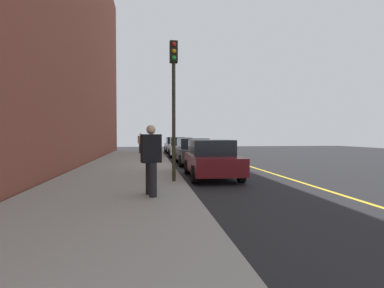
# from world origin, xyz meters

# --- Properties ---
(ground_plane) EXTENTS (56.00, 56.00, 0.00)m
(ground_plane) POSITION_xyz_m (0.00, 0.00, 0.00)
(ground_plane) COLOR black
(sidewalk) EXTENTS (28.00, 4.60, 0.15)m
(sidewalk) POSITION_xyz_m (0.00, -3.30, 0.07)
(sidewalk) COLOR gray
(sidewalk) RESTS_ON ground
(building_facade) EXTENTS (32.00, 0.80, 15.00)m
(building_facade) POSITION_xyz_m (0.00, -6.05, 7.50)
(building_facade) COLOR brown
(building_facade) RESTS_ON ground
(lane_stripe_centre) EXTENTS (28.00, 0.14, 0.01)m
(lane_stripe_centre) POSITION_xyz_m (0.00, 3.20, 0.00)
(lane_stripe_centre) COLOR gold
(lane_stripe_centre) RESTS_ON ground
(parked_car_silver) EXTENTS (4.29, 1.95, 1.51)m
(parked_car_silver) POSITION_xyz_m (-12.03, 0.23, 0.76)
(parked_car_silver) COLOR black
(parked_car_silver) RESTS_ON ground
(parked_car_white) EXTENTS (4.33, 2.00, 1.51)m
(parked_car_white) POSITION_xyz_m (-6.74, 0.24, 0.76)
(parked_car_white) COLOR black
(parked_car_white) RESTS_ON ground
(parked_car_charcoal) EXTENTS (4.60, 1.92, 1.51)m
(parked_car_charcoal) POSITION_xyz_m (-0.62, 0.31, 0.76)
(parked_car_charcoal) COLOR black
(parked_car_charcoal) RESTS_ON ground
(parked_car_maroon) EXTENTS (4.24, 1.97, 1.51)m
(parked_car_maroon) POSITION_xyz_m (5.05, 0.25, 0.76)
(parked_car_maroon) COLOR black
(parked_car_maroon) RESTS_ON ground
(pedestrian_brown_coat) EXTENTS (0.51, 0.53, 1.68)m
(pedestrian_brown_coat) POSITION_xyz_m (-7.09, -1.86, 1.05)
(pedestrian_brown_coat) COLOR black
(pedestrian_brown_coat) RESTS_ON sidewalk
(pedestrian_black_coat) EXTENTS (0.59, 0.54, 1.81)m
(pedestrian_black_coat) POSITION_xyz_m (9.10, -2.15, 1.11)
(pedestrian_black_coat) COLOR black
(pedestrian_black_coat) RESTS_ON sidewalk
(pedestrian_tan_coat) EXTENTS (0.55, 0.54, 1.72)m
(pedestrian_tan_coat) POSITION_xyz_m (-9.96, -2.96, 1.07)
(pedestrian_tan_coat) COLOR black
(pedestrian_tan_coat) RESTS_ON sidewalk
(traffic_light_pole) EXTENTS (0.35, 0.26, 4.67)m
(traffic_light_pole) POSITION_xyz_m (6.76, -1.38, 3.29)
(traffic_light_pole) COLOR #2D2D19
(traffic_light_pole) RESTS_ON sidewalk
(rolling_suitcase) EXTENTS (0.34, 0.22, 0.86)m
(rolling_suitcase) POSITION_xyz_m (-6.65, -2.03, 0.40)
(rolling_suitcase) COLOR black
(rolling_suitcase) RESTS_ON sidewalk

